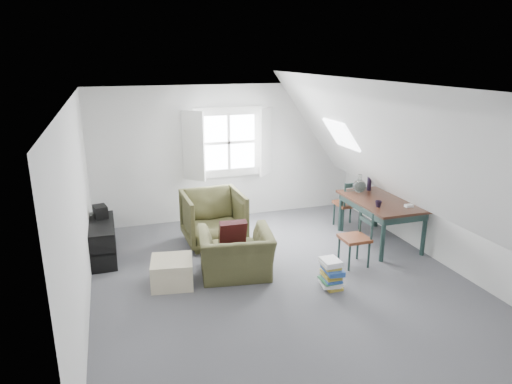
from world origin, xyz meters
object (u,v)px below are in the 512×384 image
object	(u,v)px
ottoman	(172,272)
media_shelf	(103,243)
dining_chair_far	(348,203)
dining_chair_near	(357,237)
magazine_stack	(331,274)
dining_table	(381,206)
armchair_near	(236,275)
armchair_far	(214,243)

from	to	relation	value
ottoman	media_shelf	bearing A→B (deg)	127.67
dining_chair_far	dining_chair_near	bearing A→B (deg)	49.20
dining_chair_far	dining_chair_near	xyz separation A→B (m)	(-0.63, -1.39, -0.02)
magazine_stack	dining_chair_near	bearing A→B (deg)	38.33
dining_table	dining_chair_near	bearing A→B (deg)	-142.58
armchair_near	dining_chair_near	size ratio (longest dim) A/B	1.20
armchair_far	dining_chair_far	world-z (taller)	dining_chair_far
ottoman	dining_table	bearing A→B (deg)	6.88
ottoman	dining_chair_near	xyz separation A→B (m)	(2.68, -0.22, 0.25)
dining_chair_near	magazine_stack	size ratio (longest dim) A/B	2.09
armchair_far	armchair_near	bearing A→B (deg)	-90.45
ottoman	magazine_stack	bearing A→B (deg)	-20.26
armchair_near	media_shelf	xyz separation A→B (m)	(-1.78, 1.15, 0.26)
dining_table	dining_chair_far	world-z (taller)	dining_chair_far
dining_chair_near	magazine_stack	distance (m)	0.88
armchair_near	ottoman	bearing A→B (deg)	8.04
media_shelf	magazine_stack	bearing A→B (deg)	-29.15
dining_chair_far	dining_chair_near	size ratio (longest dim) A/B	1.06
armchair_far	magazine_stack	bearing A→B (deg)	-61.74
ottoman	dining_table	distance (m)	3.53
armchair_far	media_shelf	size ratio (longest dim) A/B	0.87
armchair_near	armchair_far	distance (m)	1.24
armchair_far	dining_chair_far	bearing A→B (deg)	-3.42
armchair_far	media_shelf	bearing A→B (deg)	-179.19
dining_chair_near	dining_table	bearing A→B (deg)	126.46
armchair_near	magazine_stack	bearing A→B (deg)	154.85
armchair_near	ottoman	distance (m)	0.91
dining_table	media_shelf	bearing A→B (deg)	169.37
dining_chair_far	media_shelf	bearing A→B (deg)	-16.04
media_shelf	dining_chair_near	bearing A→B (deg)	-16.96
armchair_near	dining_chair_near	bearing A→B (deg)	-178.49
dining_table	ottoman	bearing A→B (deg)	-174.25
armchair_far	dining_chair_near	bearing A→B (deg)	-40.53
ottoman	dining_chair_far	size ratio (longest dim) A/B	0.62
ottoman	magazine_stack	xyz separation A→B (m)	(2.01, -0.74, 0.02)
dining_table	dining_chair_near	world-z (taller)	dining_chair_near
dining_chair_far	magazine_stack	xyz separation A→B (m)	(-1.30, -1.92, -0.26)
armchair_near	dining_chair_near	xyz separation A→B (m)	(1.79, -0.21, 0.44)
dining_table	armchair_far	bearing A→B (deg)	161.56
dining_chair_far	dining_chair_near	distance (m)	1.53
ottoman	dining_chair_far	distance (m)	3.52
ottoman	media_shelf	size ratio (longest dim) A/B	0.49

